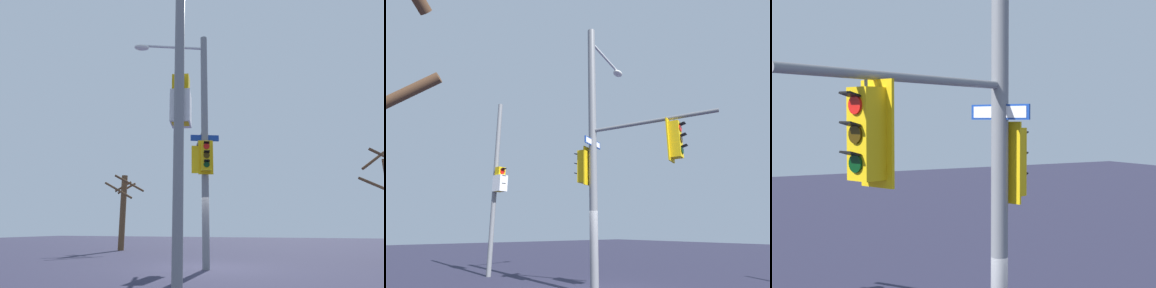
{
  "view_description": "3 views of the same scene",
  "coord_description": "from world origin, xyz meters",
  "views": [
    {
      "loc": [
        11.68,
        3.22,
        1.41
      ],
      "look_at": [
        0.72,
        -0.35,
        4.5
      ],
      "focal_mm": 29.4,
      "sensor_mm": 36.0,
      "label": 1
    },
    {
      "loc": [
        -7.4,
        6.7,
        1.92
      ],
      "look_at": [
        0.48,
        0.63,
        4.66
      ],
      "focal_mm": 29.08,
      "sensor_mm": 36.0,
      "label": 2
    },
    {
      "loc": [
        -4.34,
        -7.45,
        4.67
      ],
      "look_at": [
        -0.17,
        0.19,
        4.29
      ],
      "focal_mm": 53.14,
      "sensor_mm": 36.0,
      "label": 3
    }
  ],
  "objects": [
    {
      "name": "main_signal_pole_assembly",
      "position": [
        0.04,
        -0.23,
        4.78
      ],
      "size": [
        5.02,
        3.24,
        9.2
      ],
      "rotation": [
        0.0,
        0.0,
        3.54
      ],
      "color": "slate",
      "rests_on": "ground"
    },
    {
      "name": "secondary_pole_assembly",
      "position": [
        5.89,
        1.07,
        3.94
      ],
      "size": [
        0.77,
        0.54,
        7.79
      ],
      "rotation": [
        0.0,
        0.0,
        3.38
      ],
      "color": "slate",
      "rests_on": "ground"
    }
  ]
}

